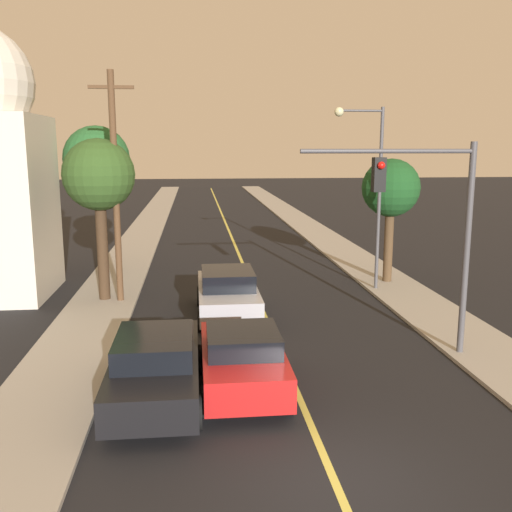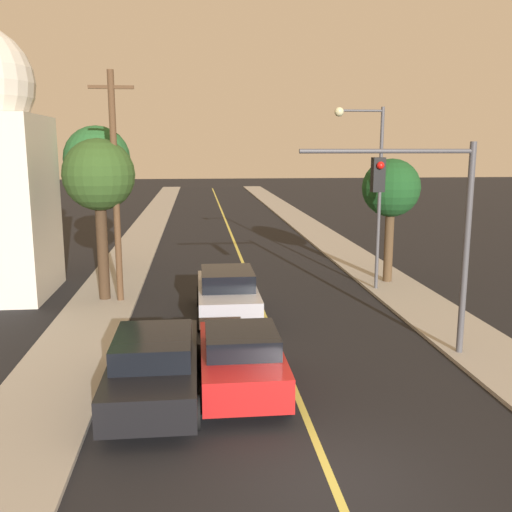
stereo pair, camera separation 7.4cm
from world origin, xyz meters
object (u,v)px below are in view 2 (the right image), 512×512
utility_pole_left (115,184)px  tree_left_near (99,177)px  car_near_lane_second (227,293)px  streetlamp_right (369,174)px  car_near_lane_front (241,359)px  tree_right_near (391,190)px  car_outer_lane_front (154,365)px  traffic_signal_mast (429,212)px  tree_left_far (97,160)px

utility_pole_left → tree_left_near: 0.72m
car_near_lane_second → streetlamp_right: 7.66m
car_near_lane_front → tree_right_near: 13.05m
car_near_lane_front → car_outer_lane_front: bearing=-173.3°
car_near_lane_front → car_outer_lane_front: car_outer_lane_front is taller
utility_pole_left → tree_right_near: size_ratio=1.60×
utility_pole_left → tree_right_near: (11.10, 1.97, -0.41)m
car_near_lane_second → traffic_signal_mast: bearing=-40.1°
car_near_lane_front → tree_left_near: size_ratio=0.70×
utility_pole_left → tree_right_near: bearing=10.1°
car_outer_lane_front → traffic_signal_mast: 8.20m
car_near_lane_second → tree_left_near: (-4.56, 2.56, 3.85)m
streetlamp_right → utility_pole_left: size_ratio=0.86×
streetlamp_right → tree_left_far: 12.14m
car_near_lane_second → tree_left_far: size_ratio=0.74×
car_near_lane_front → car_outer_lane_front: size_ratio=0.83×
tree_left_near → tree_left_far: 5.16m
car_near_lane_front → tree_right_near: (7.16, 10.42, 3.24)m
streetlamp_right → tree_left_near: (-10.38, -0.53, -0.04)m
streetlamp_right → traffic_signal_mast: bearing=-94.6°
traffic_signal_mast → car_outer_lane_front: bearing=-164.6°
streetlamp_right → tree_left_near: size_ratio=1.20×
streetlamp_right → tree_right_near: size_ratio=1.38×
car_near_lane_front → car_outer_lane_front: (-2.04, -0.24, 0.02)m
tree_left_near → tree_left_far: bearing=99.8°
streetlamp_right → car_near_lane_front: bearing=-122.2°
car_near_lane_front → tree_right_near: size_ratio=0.80×
utility_pole_left → tree_left_far: bearing=105.7°
traffic_signal_mast → streetlamp_right: bearing=85.4°
streetlamp_right → utility_pole_left: 9.80m
car_near_lane_front → tree_right_near: bearing=55.5°
car_near_lane_second → car_near_lane_front: bearing=-90.0°
car_near_lane_second → streetlamp_right: streetlamp_right is taller
car_near_lane_front → utility_pole_left: (-3.94, 8.45, 3.65)m
tree_left_near → tree_left_far: (-0.87, 5.06, 0.50)m
car_near_lane_front → tree_left_far: (-5.43, 13.77, 4.40)m
tree_left_far → car_near_lane_front: bearing=-68.5°
utility_pole_left → tree_left_far: 5.58m
car_near_lane_second → traffic_signal_mast: 7.54m
traffic_signal_mast → utility_pole_left: bearing=143.8°
car_near_lane_front → tree_left_near: bearing=117.6°
streetlamp_right → tree_left_near: bearing=-177.1°
car_near_lane_second → streetlamp_right: bearing=28.0°
car_near_lane_second → streetlamp_right: (5.82, 3.09, 3.89)m
car_near_lane_front → car_near_lane_second: car_near_lane_second is taller
utility_pole_left → tree_left_near: bearing=157.4°
traffic_signal_mast → car_near_lane_second: bearing=139.9°
car_near_lane_front → streetlamp_right: (5.82, 9.24, 3.94)m
car_near_lane_second → tree_left_near: bearing=150.7°
car_near_lane_second → utility_pole_left: (-3.94, 2.30, 3.60)m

